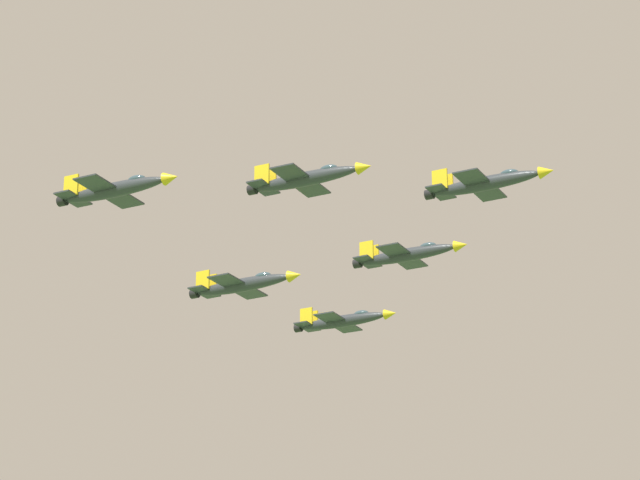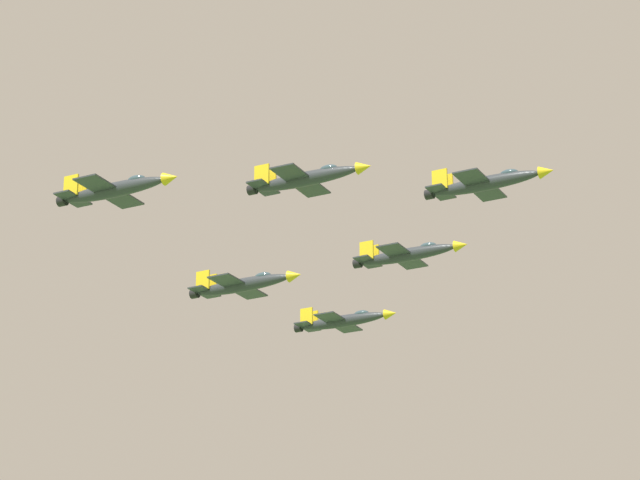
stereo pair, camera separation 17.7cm
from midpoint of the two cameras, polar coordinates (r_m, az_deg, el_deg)
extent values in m
ellipsoid|color=#2D3338|center=(194.86, 6.54, 2.22)|extent=(15.19, 6.90, 1.98)
cone|color=gold|center=(192.24, 8.92, 2.68)|extent=(2.42, 2.24, 1.68)
ellipsoid|color=#334751|center=(194.08, 7.46, 2.60)|extent=(2.98, 2.26, 1.15)
cube|color=#2D3338|center=(195.07, 6.33, 2.15)|extent=(6.91, 11.54, 0.20)
cube|color=gold|center=(199.36, 6.86, 1.67)|extent=(3.24, 1.76, 0.24)
cube|color=gold|center=(190.86, 5.78, 2.68)|extent=(3.24, 1.76, 0.24)
cube|color=#2D3338|center=(197.06, 4.79, 1.88)|extent=(4.01, 5.78, 0.20)
cube|color=gold|center=(198.35, 4.98, 2.18)|extent=(2.16, 0.97, 2.86)
cube|color=gold|center=(196.67, 4.75, 2.38)|extent=(2.16, 0.97, 2.86)
cylinder|color=black|center=(197.66, 4.35, 1.80)|extent=(1.49, 1.67, 1.39)
ellipsoid|color=#2D3338|center=(214.47, 3.47, -0.59)|extent=(15.21, 6.96, 1.98)
cone|color=gold|center=(211.36, 5.59, -0.21)|extent=(2.43, 2.25, 1.69)
ellipsoid|color=#334751|center=(213.47, 4.29, -0.25)|extent=(2.99, 2.28, 1.16)
cube|color=#2D3338|center=(214.73, 3.28, -0.65)|extent=(6.96, 11.56, 0.20)
cube|color=gold|center=(219.01, 3.82, -1.03)|extent=(3.25, 1.78, 0.24)
cube|color=gold|center=(210.52, 2.72, -0.22)|extent=(3.25, 1.78, 0.24)
cube|color=#2D3338|center=(217.02, 1.91, -0.86)|extent=(4.03, 5.79, 0.20)
cube|color=gold|center=(218.23, 2.09, -0.57)|extent=(2.17, 0.98, 2.86)
cube|color=gold|center=(216.55, 1.86, -0.41)|extent=(2.17, 0.98, 2.86)
cylinder|color=black|center=(217.70, 1.51, -0.93)|extent=(1.50, 1.67, 1.39)
ellipsoid|color=#2D3338|center=(187.95, -0.53, 2.41)|extent=(14.80, 6.93, 1.93)
cone|color=gold|center=(184.55, 1.78, 2.88)|extent=(2.38, 2.20, 1.64)
ellipsoid|color=#334751|center=(186.86, 0.37, 2.80)|extent=(2.92, 2.24, 1.13)
cube|color=#2D3338|center=(188.23, -0.74, 2.34)|extent=(6.88, 11.27, 0.19)
cube|color=gold|center=(192.20, -0.07, 1.85)|extent=(3.17, 1.76, 0.23)
cube|color=gold|center=(184.35, -1.44, 2.89)|extent=(3.17, 1.76, 0.23)
cube|color=#2D3338|center=(190.73, -2.22, 2.07)|extent=(3.98, 5.65, 0.19)
cube|color=gold|center=(191.92, -1.99, 2.37)|extent=(2.11, 0.97, 2.79)
cube|color=gold|center=(190.37, -2.27, 2.57)|extent=(2.11, 0.97, 2.79)
cylinder|color=black|center=(191.47, -2.65, 1.98)|extent=(1.47, 1.64, 1.35)
ellipsoid|color=#2D3338|center=(234.63, 0.92, -3.21)|extent=(15.06, 6.98, 1.97)
cone|color=gold|center=(231.17, 2.81, -2.91)|extent=(2.41, 2.23, 1.67)
ellipsoid|color=#334751|center=(233.46, 1.66, -2.92)|extent=(2.96, 2.27, 1.15)
cube|color=#2D3338|center=(234.93, 0.75, -3.26)|extent=(6.96, 11.46, 0.20)
cube|color=gold|center=(239.15, 1.28, -3.56)|extent=(3.22, 1.78, 0.24)
cube|color=gold|center=(230.77, 0.21, -2.92)|extent=(3.22, 1.78, 0.24)
cube|color=#2D3338|center=(237.42, -0.47, -3.42)|extent=(4.02, 5.74, 0.20)
cube|color=gold|center=(238.54, -0.29, -3.15)|extent=(2.15, 0.98, 2.84)
cube|color=gold|center=(236.88, -0.51, -3.02)|extent=(2.15, 0.98, 2.84)
cylinder|color=black|center=(238.16, -0.82, -3.48)|extent=(1.49, 1.66, 1.38)
ellipsoid|color=#2D3338|center=(183.26, -8.06, 1.96)|extent=(14.82, 6.90, 1.93)
cone|color=gold|center=(178.86, -5.85, 2.45)|extent=(2.38, 2.20, 1.64)
ellipsoid|color=#334751|center=(181.77, -7.19, 2.36)|extent=(2.92, 2.24, 1.13)
cube|color=#2D3338|center=(183.63, -8.25, 1.89)|extent=(6.86, 11.28, 0.19)
cube|color=gold|center=(187.28, -7.41, 1.39)|extent=(3.17, 1.75, 0.23)
cube|color=gold|center=(180.07, -9.13, 2.43)|extent=(3.17, 1.75, 0.23)
cube|color=#2D3338|center=(186.76, -9.65, 1.61)|extent=(3.97, 5.65, 0.19)
cube|color=gold|center=(187.83, -9.38, 1.92)|extent=(2.11, 0.97, 2.79)
cube|color=gold|center=(186.41, -9.73, 2.12)|extent=(2.11, 0.97, 2.79)
cylinder|color=black|center=(187.68, -10.05, 1.52)|extent=(1.47, 1.64, 1.35)
ellipsoid|color=#2D3338|center=(207.04, -3.04, -1.78)|extent=(15.20, 6.71, 1.98)
cone|color=gold|center=(202.92, -0.97, -1.40)|extent=(2.40, 2.22, 1.68)
ellipsoid|color=#334751|center=(205.62, -2.23, -1.44)|extent=(2.97, 2.24, 1.15)
cube|color=#2D3338|center=(207.38, -3.22, -1.84)|extent=(6.79, 11.52, 0.20)
cube|color=gold|center=(211.38, -2.52, -2.21)|extent=(3.24, 1.72, 0.24)
cube|color=gold|center=(203.46, -3.94, -1.42)|extent=(3.24, 1.72, 0.24)
cube|color=#2D3338|center=(210.32, -4.54, -2.05)|extent=(3.95, 5.76, 0.20)
cube|color=gold|center=(211.40, -4.31, -1.75)|extent=(2.17, 0.94, 2.85)
cube|color=gold|center=(209.84, -4.60, -1.59)|extent=(2.17, 0.94, 2.85)
cylinder|color=black|center=(211.19, -4.92, -2.12)|extent=(1.48, 1.66, 1.38)
camera|label=1|loc=(0.09, -89.98, -0.01)|focal=81.48mm
camera|label=2|loc=(0.09, 90.02, 0.01)|focal=81.48mm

